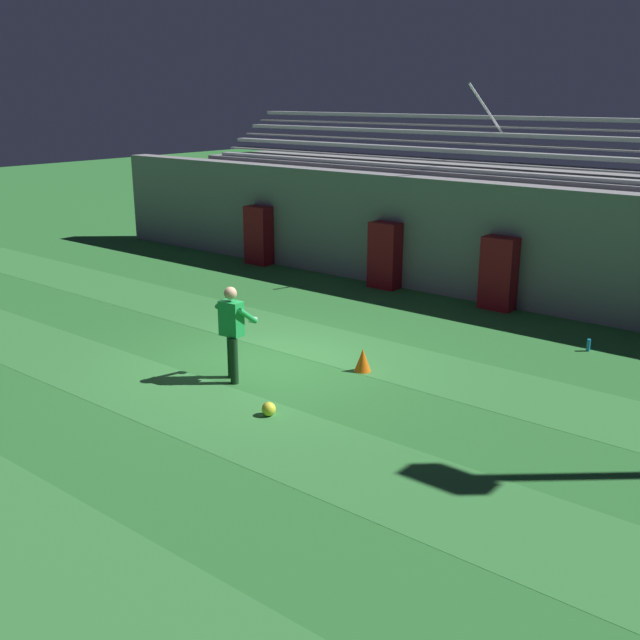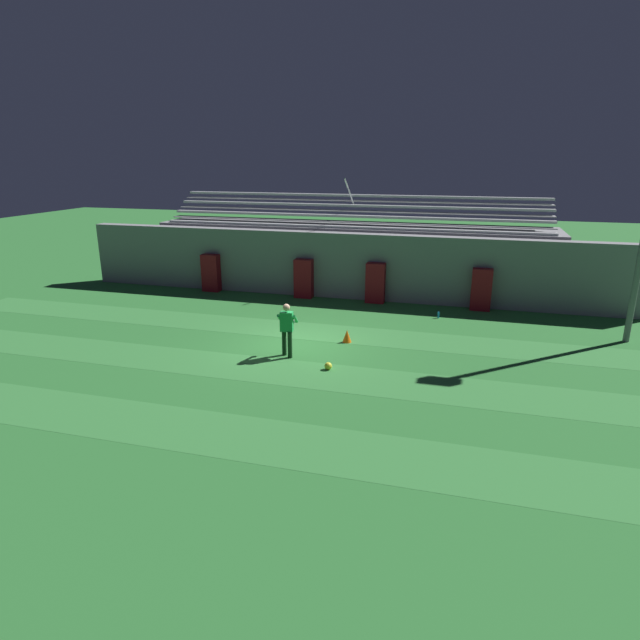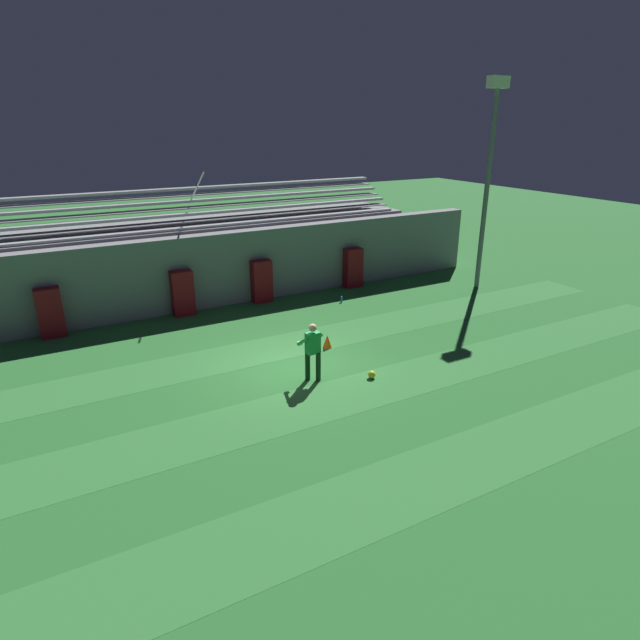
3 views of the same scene
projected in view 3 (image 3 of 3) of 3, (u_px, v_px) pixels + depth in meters
ground_plane at (294, 366)px, 15.69m from camera, size 80.00×80.00×0.00m
turf_stripe_near at (426, 478)px, 10.78m from camera, size 28.00×1.88×0.01m
turf_stripe_mid at (332, 399)px, 13.85m from camera, size 28.00×1.88×0.01m
turf_stripe_far at (273, 348)px, 16.92m from camera, size 28.00×1.88×0.01m
back_wall at (218, 269)px, 20.52m from camera, size 24.00×0.60×2.80m
padding_pillar_gate_left at (183, 293)px, 19.55m from camera, size 0.78×0.44×1.68m
padding_pillar_gate_right at (262, 281)px, 20.98m from camera, size 0.78×0.44×1.68m
padding_pillar_far_left at (50, 313)px, 17.55m from camera, size 0.78×0.44×1.68m
padding_pillar_far_right at (353, 268)px, 22.91m from camera, size 0.78×0.44×1.68m
bleacher_stand at (202, 256)px, 22.11m from camera, size 18.00×3.35×5.03m
floodlight_pole at (490, 161)px, 21.31m from camera, size 0.90×0.36×8.36m
goalkeeper at (312, 348)px, 14.55m from camera, size 0.62×0.59×1.67m
soccer_ball at (372, 375)px, 14.93m from camera, size 0.22×0.22×0.22m
traffic_cone at (327, 341)px, 16.92m from camera, size 0.30×0.30×0.42m
water_bottle at (342, 299)px, 21.17m from camera, size 0.07×0.07×0.24m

